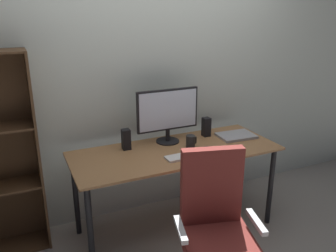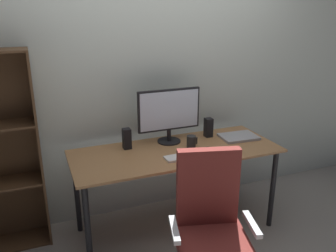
{
  "view_description": "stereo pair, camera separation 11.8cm",
  "coord_description": "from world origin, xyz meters",
  "px_view_note": "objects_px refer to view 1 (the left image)",
  "views": [
    {
      "loc": [
        -1.14,
        -2.35,
        1.83
      ],
      "look_at": [
        -0.09,
        -0.03,
        0.97
      ],
      "focal_mm": 37.04,
      "sensor_mm": 36.0,
      "label": 1
    },
    {
      "loc": [
        -1.03,
        -2.4,
        1.83
      ],
      "look_at": [
        -0.09,
        -0.03,
        0.97
      ],
      "focal_mm": 37.04,
      "sensor_mm": 36.0,
      "label": 2
    }
  ],
  "objects_px": {
    "laptop": "(236,136)",
    "speaker_right": "(206,127)",
    "desk": "(176,159)",
    "monitor": "(168,112)",
    "office_chair": "(216,237)",
    "mouse": "(208,150)",
    "keyboard": "(184,156)",
    "speaker_left": "(126,139)",
    "coffee_mug": "(191,142)"
  },
  "relations": [
    {
      "from": "desk",
      "to": "speaker_left",
      "type": "xyz_separation_m",
      "value": [
        -0.36,
        0.18,
        0.17
      ]
    },
    {
      "from": "desk",
      "to": "coffee_mug",
      "type": "bearing_deg",
      "value": -2.11
    },
    {
      "from": "desk",
      "to": "speaker_right",
      "type": "xyz_separation_m",
      "value": [
        0.39,
        0.18,
        0.17
      ]
    },
    {
      "from": "keyboard",
      "to": "mouse",
      "type": "height_order",
      "value": "mouse"
    },
    {
      "from": "desk",
      "to": "speaker_left",
      "type": "bearing_deg",
      "value": 152.92
    },
    {
      "from": "desk",
      "to": "mouse",
      "type": "relative_size",
      "value": 17.66
    },
    {
      "from": "desk",
      "to": "speaker_left",
      "type": "distance_m",
      "value": 0.44
    },
    {
      "from": "mouse",
      "to": "office_chair",
      "type": "xyz_separation_m",
      "value": [
        -0.31,
        -0.64,
        -0.3
      ]
    },
    {
      "from": "mouse",
      "to": "office_chair",
      "type": "distance_m",
      "value": 0.77
    },
    {
      "from": "monitor",
      "to": "laptop",
      "type": "relative_size",
      "value": 1.71
    },
    {
      "from": "keyboard",
      "to": "coffee_mug",
      "type": "height_order",
      "value": "coffee_mug"
    },
    {
      "from": "monitor",
      "to": "office_chair",
      "type": "bearing_deg",
      "value": -96.47
    },
    {
      "from": "monitor",
      "to": "coffee_mug",
      "type": "bearing_deg",
      "value": -58.75
    },
    {
      "from": "speaker_left",
      "to": "office_chair",
      "type": "xyz_separation_m",
      "value": [
        0.27,
        -0.97,
        -0.37
      ]
    },
    {
      "from": "monitor",
      "to": "mouse",
      "type": "relative_size",
      "value": 5.71
    },
    {
      "from": "desk",
      "to": "monitor",
      "type": "xyz_separation_m",
      "value": [
        0.01,
        0.19,
        0.35
      ]
    },
    {
      "from": "desk",
      "to": "keyboard",
      "type": "height_order",
      "value": "keyboard"
    },
    {
      "from": "keyboard",
      "to": "office_chair",
      "type": "relative_size",
      "value": 0.29
    },
    {
      "from": "keyboard",
      "to": "monitor",
      "type": "bearing_deg",
      "value": 84.17
    },
    {
      "from": "desk",
      "to": "laptop",
      "type": "relative_size",
      "value": 5.3
    },
    {
      "from": "monitor",
      "to": "coffee_mug",
      "type": "relative_size",
      "value": 5.27
    },
    {
      "from": "keyboard",
      "to": "office_chair",
      "type": "distance_m",
      "value": 0.69
    },
    {
      "from": "laptop",
      "to": "speaker_right",
      "type": "height_order",
      "value": "speaker_right"
    },
    {
      "from": "speaker_right",
      "to": "coffee_mug",
      "type": "bearing_deg",
      "value": -143.5
    },
    {
      "from": "keyboard",
      "to": "speaker_right",
      "type": "bearing_deg",
      "value": 39.17
    },
    {
      "from": "desk",
      "to": "laptop",
      "type": "bearing_deg",
      "value": 4.63
    },
    {
      "from": "mouse",
      "to": "coffee_mug",
      "type": "xyz_separation_m",
      "value": [
        -0.08,
        0.14,
        0.04
      ]
    },
    {
      "from": "keyboard",
      "to": "desk",
      "type": "bearing_deg",
      "value": 84.34
    },
    {
      "from": "monitor",
      "to": "mouse",
      "type": "xyz_separation_m",
      "value": [
        0.2,
        -0.34,
        -0.25
      ]
    },
    {
      "from": "mouse",
      "to": "speaker_right",
      "type": "relative_size",
      "value": 0.56
    },
    {
      "from": "coffee_mug",
      "to": "office_chair",
      "type": "bearing_deg",
      "value": -106.47
    },
    {
      "from": "keyboard",
      "to": "speaker_left",
      "type": "height_order",
      "value": "speaker_left"
    },
    {
      "from": "office_chair",
      "to": "keyboard",
      "type": "bearing_deg",
      "value": 97.47
    },
    {
      "from": "speaker_left",
      "to": "speaker_right",
      "type": "xyz_separation_m",
      "value": [
        0.75,
        0.0,
        0.0
      ]
    },
    {
      "from": "coffee_mug",
      "to": "speaker_left",
      "type": "relative_size",
      "value": 0.61
    },
    {
      "from": "desk",
      "to": "speaker_left",
      "type": "height_order",
      "value": "speaker_left"
    },
    {
      "from": "speaker_left",
      "to": "desk",
      "type": "bearing_deg",
      "value": -27.08
    },
    {
      "from": "mouse",
      "to": "monitor",
      "type": "bearing_deg",
      "value": 118.87
    },
    {
      "from": "desk",
      "to": "office_chair",
      "type": "height_order",
      "value": "office_chair"
    },
    {
      "from": "laptop",
      "to": "speaker_right",
      "type": "bearing_deg",
      "value": 153.94
    },
    {
      "from": "monitor",
      "to": "office_chair",
      "type": "xyz_separation_m",
      "value": [
        -0.11,
        -0.98,
        -0.55
      ]
    },
    {
      "from": "keyboard",
      "to": "laptop",
      "type": "height_order",
      "value": "laptop"
    },
    {
      "from": "speaker_left",
      "to": "speaker_right",
      "type": "bearing_deg",
      "value": 0.0
    },
    {
      "from": "desk",
      "to": "office_chair",
      "type": "distance_m",
      "value": 0.82
    },
    {
      "from": "laptop",
      "to": "monitor",
      "type": "bearing_deg",
      "value": 170.62
    },
    {
      "from": "speaker_left",
      "to": "office_chair",
      "type": "bearing_deg",
      "value": -74.71
    },
    {
      "from": "keyboard",
      "to": "coffee_mug",
      "type": "bearing_deg",
      "value": 45.46
    },
    {
      "from": "desk",
      "to": "mouse",
      "type": "distance_m",
      "value": 0.28
    },
    {
      "from": "keyboard",
      "to": "office_chair",
      "type": "bearing_deg",
      "value": -99.27
    },
    {
      "from": "laptop",
      "to": "speaker_right",
      "type": "distance_m",
      "value": 0.28
    }
  ]
}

